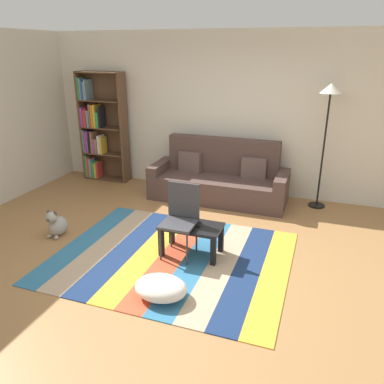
{
  "coord_description": "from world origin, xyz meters",
  "views": [
    {
      "loc": [
        1.53,
        -3.83,
        2.41
      ],
      "look_at": [
        -0.02,
        0.54,
        0.65
      ],
      "focal_mm": 35.6,
      "sensor_mm": 36.0,
      "label": 1
    }
  ],
  "objects_px": {
    "folding_chair": "(181,214)",
    "standing_lamp": "(329,106)",
    "pouf": "(161,288)",
    "couch": "(219,180)",
    "tv_remote": "(199,224)",
    "bookshelf": "(99,129)",
    "dog": "(57,225)",
    "coffee_table": "(191,231)"
  },
  "relations": [
    {
      "from": "coffee_table",
      "to": "standing_lamp",
      "type": "distance_m",
      "value": 2.86
    },
    {
      "from": "pouf",
      "to": "folding_chair",
      "type": "height_order",
      "value": "folding_chair"
    },
    {
      "from": "coffee_table",
      "to": "dog",
      "type": "xyz_separation_m",
      "value": [
        -1.89,
        -0.14,
        -0.16
      ]
    },
    {
      "from": "pouf",
      "to": "folding_chair",
      "type": "relative_size",
      "value": 0.61
    },
    {
      "from": "bookshelf",
      "to": "pouf",
      "type": "bearing_deg",
      "value": -49.94
    },
    {
      "from": "bookshelf",
      "to": "dog",
      "type": "height_order",
      "value": "bookshelf"
    },
    {
      "from": "standing_lamp",
      "to": "folding_chair",
      "type": "distance_m",
      "value": 2.85
    },
    {
      "from": "coffee_table",
      "to": "folding_chair",
      "type": "xyz_separation_m",
      "value": [
        -0.13,
        -0.02,
        0.22
      ]
    },
    {
      "from": "pouf",
      "to": "folding_chair",
      "type": "distance_m",
      "value": 1.03
    },
    {
      "from": "bookshelf",
      "to": "tv_remote",
      "type": "distance_m",
      "value": 3.53
    },
    {
      "from": "bookshelf",
      "to": "standing_lamp",
      "type": "xyz_separation_m",
      "value": [
        4.05,
        -0.08,
        0.64
      ]
    },
    {
      "from": "standing_lamp",
      "to": "folding_chair",
      "type": "bearing_deg",
      "value": -125.51
    },
    {
      "from": "bookshelf",
      "to": "standing_lamp",
      "type": "distance_m",
      "value": 4.1
    },
    {
      "from": "couch",
      "to": "dog",
      "type": "relative_size",
      "value": 5.69
    },
    {
      "from": "bookshelf",
      "to": "standing_lamp",
      "type": "bearing_deg",
      "value": -1.07
    },
    {
      "from": "pouf",
      "to": "tv_remote",
      "type": "bearing_deg",
      "value": 85.24
    },
    {
      "from": "bookshelf",
      "to": "folding_chair",
      "type": "relative_size",
      "value": 2.24
    },
    {
      "from": "bookshelf",
      "to": "standing_lamp",
      "type": "relative_size",
      "value": 1.05
    },
    {
      "from": "coffee_table",
      "to": "pouf",
      "type": "relative_size",
      "value": 1.35
    },
    {
      "from": "bookshelf",
      "to": "folding_chair",
      "type": "bearing_deg",
      "value": -41.42
    },
    {
      "from": "dog",
      "to": "standing_lamp",
      "type": "relative_size",
      "value": 0.21
    },
    {
      "from": "dog",
      "to": "folding_chair",
      "type": "xyz_separation_m",
      "value": [
        1.77,
        0.12,
        0.37
      ]
    },
    {
      "from": "folding_chair",
      "to": "standing_lamp",
      "type": "bearing_deg",
      "value": 105.2
    },
    {
      "from": "couch",
      "to": "coffee_table",
      "type": "distance_m",
      "value": 1.93
    },
    {
      "from": "dog",
      "to": "tv_remote",
      "type": "bearing_deg",
      "value": 5.03
    },
    {
      "from": "standing_lamp",
      "to": "bookshelf",
      "type": "bearing_deg",
      "value": 178.93
    },
    {
      "from": "tv_remote",
      "to": "folding_chair",
      "type": "xyz_separation_m",
      "value": [
        -0.21,
        -0.05,
        0.13
      ]
    },
    {
      "from": "dog",
      "to": "coffee_table",
      "type": "bearing_deg",
      "value": 4.25
    },
    {
      "from": "dog",
      "to": "pouf",
      "type": "bearing_deg",
      "value": -23.05
    },
    {
      "from": "bookshelf",
      "to": "pouf",
      "type": "relative_size",
      "value": 3.67
    },
    {
      "from": "coffee_table",
      "to": "tv_remote",
      "type": "distance_m",
      "value": 0.13
    },
    {
      "from": "bookshelf",
      "to": "folding_chair",
      "type": "xyz_separation_m",
      "value": [
        2.52,
        -2.22,
        -0.44
      ]
    },
    {
      "from": "bookshelf",
      "to": "folding_chair",
      "type": "height_order",
      "value": "bookshelf"
    },
    {
      "from": "pouf",
      "to": "standing_lamp",
      "type": "xyz_separation_m",
      "value": [
        1.4,
        3.07,
        1.49
      ]
    },
    {
      "from": "pouf",
      "to": "standing_lamp",
      "type": "bearing_deg",
      "value": 65.53
    },
    {
      "from": "couch",
      "to": "pouf",
      "type": "xyz_separation_m",
      "value": [
        0.19,
        -2.87,
        -0.22
      ]
    },
    {
      "from": "standing_lamp",
      "to": "tv_remote",
      "type": "distance_m",
      "value": 2.75
    },
    {
      "from": "couch",
      "to": "dog",
      "type": "height_order",
      "value": "couch"
    },
    {
      "from": "couch",
      "to": "tv_remote",
      "type": "bearing_deg",
      "value": -81.67
    },
    {
      "from": "pouf",
      "to": "dog",
      "type": "bearing_deg",
      "value": 156.95
    },
    {
      "from": "folding_chair",
      "to": "bookshelf",
      "type": "bearing_deg",
      "value": -170.71
    },
    {
      "from": "coffee_table",
      "to": "dog",
      "type": "distance_m",
      "value": 1.91
    }
  ]
}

